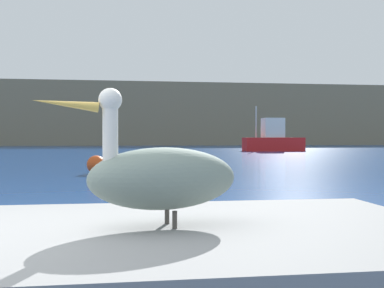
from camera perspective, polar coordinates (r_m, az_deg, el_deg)
name	(u,v)px	position (r m, az deg, el deg)	size (l,w,h in m)	color
hillside_backdrop	(121,115)	(74.03, -8.89, 3.60)	(140.00, 12.14, 9.62)	#7F755B
pier_dock	(164,284)	(2.90, -3.59, -17.17)	(3.55, 2.08, 0.71)	gray
pelican	(161,176)	(2.76, -3.91, -4.04)	(1.25, 0.63, 0.83)	gray
fishing_boat_red	(273,140)	(41.50, 10.16, 0.56)	(5.37, 1.79, 4.04)	red
mooring_buoy	(96,165)	(15.75, -11.96, -2.56)	(0.63, 0.63, 0.63)	#E54C19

